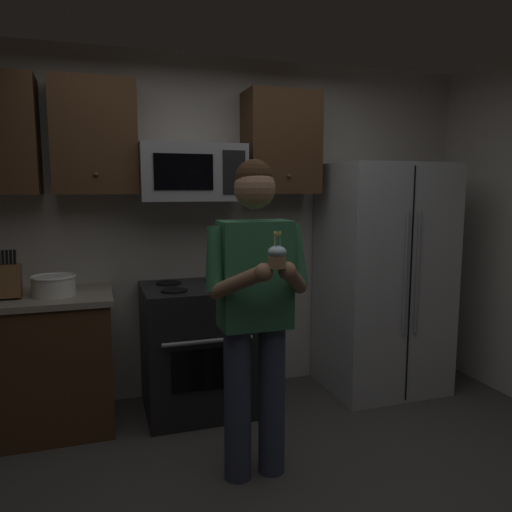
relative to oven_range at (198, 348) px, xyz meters
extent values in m
cube|color=beige|center=(0.15, 0.39, 0.84)|extent=(4.40, 0.10, 2.60)
cube|color=black|center=(0.00, 0.00, 0.00)|extent=(0.76, 0.66, 0.92)
cube|color=black|center=(0.00, -0.33, -0.04)|extent=(0.48, 0.01, 0.28)
cylinder|color=#99999E|center=(0.00, -0.36, 0.16)|extent=(0.60, 0.03, 0.03)
cylinder|color=black|center=(-0.18, -0.14, 0.46)|extent=(0.18, 0.18, 0.01)
cylinder|color=black|center=(0.18, -0.14, 0.46)|extent=(0.18, 0.18, 0.01)
cylinder|color=black|center=(-0.18, 0.14, 0.46)|extent=(0.18, 0.18, 0.01)
cylinder|color=black|center=(0.18, 0.14, 0.46)|extent=(0.18, 0.18, 0.01)
cube|color=#9EA0A5|center=(0.00, 0.12, 1.26)|extent=(0.74, 0.40, 0.40)
cube|color=black|center=(-0.09, -0.08, 1.26)|extent=(0.40, 0.01, 0.24)
cube|color=black|center=(0.26, -0.08, 1.26)|extent=(0.16, 0.01, 0.30)
cube|color=#B7BABF|center=(1.50, -0.04, 0.44)|extent=(0.90, 0.72, 1.80)
cylinder|color=gray|center=(1.45, -0.41, 0.54)|extent=(0.02, 0.02, 0.90)
cylinder|color=gray|center=(1.55, -0.41, 0.54)|extent=(0.02, 0.02, 0.90)
cube|color=black|center=(1.50, -0.40, 0.44)|extent=(0.01, 0.01, 1.74)
cube|color=#4C301C|center=(-0.65, 0.17, 1.49)|extent=(0.55, 0.34, 0.76)
sphere|color=brown|center=(-0.65, -0.01, 1.24)|extent=(0.03, 0.03, 0.03)
cube|color=#4C301C|center=(0.70, 0.17, 1.49)|extent=(0.55, 0.34, 0.76)
sphere|color=brown|center=(0.70, -0.01, 1.24)|extent=(0.03, 0.03, 0.03)
cube|color=#4C301C|center=(-1.30, 0.02, -0.02)|extent=(1.40, 0.62, 0.88)
cube|color=brown|center=(-1.21, -0.03, 0.57)|extent=(0.16, 0.15, 0.24)
cylinder|color=black|center=(-1.22, -0.05, 0.72)|extent=(0.02, 0.04, 0.09)
cylinder|color=black|center=(-1.20, -0.05, 0.72)|extent=(0.02, 0.04, 0.09)
cylinder|color=black|center=(-1.18, -0.05, 0.72)|extent=(0.02, 0.04, 0.09)
cylinder|color=black|center=(-1.16, -0.05, 0.72)|extent=(0.02, 0.04, 0.09)
cylinder|color=white|center=(-0.94, -0.02, 0.52)|extent=(0.27, 0.27, 0.12)
torus|color=white|center=(-0.94, -0.02, 0.58)|extent=(0.28, 0.28, 0.02)
cylinder|color=#383F59|center=(0.04, -0.93, -0.03)|extent=(0.15, 0.15, 0.86)
cylinder|color=#383F59|center=(0.24, -0.93, -0.03)|extent=(0.15, 0.15, 0.86)
cube|color=#33724C|center=(0.14, -0.93, 0.69)|extent=(0.38, 0.22, 0.58)
sphere|color=#A37556|center=(0.14, -0.93, 1.15)|extent=(0.22, 0.22, 0.22)
sphere|color=#382314|center=(0.14, -0.92, 1.20)|extent=(0.20, 0.20, 0.20)
cylinder|color=#33724C|center=(-0.09, -0.96, 0.78)|extent=(0.15, 0.18, 0.35)
cylinder|color=#A37556|center=(-0.01, -1.12, 0.69)|extent=(0.26, 0.33, 0.21)
sphere|color=#A37556|center=(0.08, -1.25, 0.76)|extent=(0.09, 0.09, 0.09)
cylinder|color=#33724C|center=(0.36, -0.96, 0.78)|extent=(0.15, 0.18, 0.35)
cylinder|color=#A37556|center=(0.29, -1.12, 0.69)|extent=(0.26, 0.33, 0.21)
sphere|color=#A37556|center=(0.20, -1.25, 0.76)|extent=(0.09, 0.09, 0.09)
cylinder|color=#A87F56|center=(0.14, -1.27, 0.80)|extent=(0.08, 0.08, 0.06)
ellipsoid|color=silver|center=(0.14, -1.27, 0.85)|extent=(0.09, 0.09, 0.06)
cylinder|color=#4CBF66|center=(0.15, -1.27, 0.90)|extent=(0.01, 0.01, 0.06)
ellipsoid|color=#FFD159|center=(0.15, -1.27, 0.94)|extent=(0.01, 0.01, 0.02)
cylinder|color=#F2D84C|center=(0.13, -1.26, 0.90)|extent=(0.01, 0.01, 0.06)
ellipsoid|color=#FFD159|center=(0.13, -1.26, 0.94)|extent=(0.01, 0.01, 0.02)
cylinder|color=#4C7FE5|center=(0.13, -1.28, 0.90)|extent=(0.01, 0.01, 0.06)
ellipsoid|color=#FFD159|center=(0.13, -1.28, 0.94)|extent=(0.01, 0.01, 0.02)
camera|label=1|loc=(-0.67, -3.41, 1.14)|focal=34.59mm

